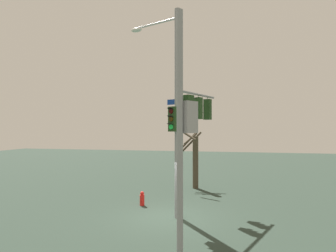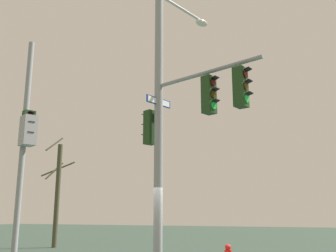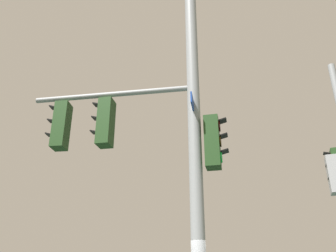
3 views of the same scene
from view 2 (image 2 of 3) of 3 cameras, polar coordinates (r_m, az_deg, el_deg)
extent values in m
cylinder|color=gray|center=(12.13, -1.42, 1.39)|extent=(0.27, 0.27, 9.45)
cylinder|color=silver|center=(14.62, 2.06, 17.05)|extent=(0.98, 2.31, 0.10)
ellipsoid|color=silver|center=(15.43, 5.02, 15.05)|extent=(0.55, 0.69, 0.20)
cylinder|color=gray|center=(11.32, 5.58, 7.89)|extent=(3.49, 1.45, 0.12)
cube|color=#1E3D19|center=(11.04, 6.11, 4.62)|extent=(0.42, 0.45, 1.10)
cylinder|color=#2F0403|center=(11.05, 6.74, 6.47)|extent=(0.12, 0.21, 0.22)
cube|color=black|center=(11.05, 7.04, 7.14)|extent=(0.23, 0.26, 0.06)
cylinder|color=#352504|center=(10.94, 6.79, 4.79)|extent=(0.12, 0.21, 0.22)
cube|color=black|center=(10.93, 7.09, 5.47)|extent=(0.23, 0.26, 0.06)
cylinder|color=#19D147|center=(10.84, 6.84, 3.08)|extent=(0.12, 0.21, 0.22)
cube|color=black|center=(10.83, 7.14, 3.76)|extent=(0.23, 0.26, 0.06)
cylinder|color=gray|center=(11.24, 6.03, 7.66)|extent=(0.04, 0.04, 0.15)
cube|color=#1E3D19|center=(10.51, 10.76, 5.68)|extent=(0.40, 0.44, 1.10)
cylinder|color=#2F0403|center=(10.55, 11.48, 7.59)|extent=(0.10, 0.22, 0.22)
cube|color=black|center=(10.56, 11.82, 8.28)|extent=(0.22, 0.25, 0.06)
cylinder|color=#352504|center=(10.43, 11.56, 5.84)|extent=(0.10, 0.22, 0.22)
cube|color=black|center=(10.44, 11.90, 6.54)|extent=(0.22, 0.25, 0.06)
cylinder|color=#19D147|center=(10.33, 11.65, 4.06)|extent=(0.10, 0.22, 0.22)
cube|color=black|center=(10.34, 11.99, 4.76)|extent=(0.22, 0.25, 0.06)
cylinder|color=gray|center=(10.72, 10.62, 8.85)|extent=(0.04, 0.04, 0.15)
cube|color=#1E3D19|center=(12.30, -2.65, -0.24)|extent=(0.42, 0.45, 1.10)
cylinder|color=#2F0403|center=(12.49, -3.15, 1.17)|extent=(0.12, 0.21, 0.22)
cube|color=black|center=(12.58, -3.38, 1.64)|extent=(0.23, 0.26, 0.06)
cylinder|color=#352504|center=(12.42, -3.17, -0.35)|extent=(0.12, 0.21, 0.22)
cube|color=black|center=(12.50, -3.40, 0.13)|extent=(0.23, 0.26, 0.06)
cylinder|color=#19D147|center=(12.35, -3.19, -1.89)|extent=(0.12, 0.21, 0.22)
cube|color=black|center=(12.42, -3.42, -1.39)|extent=(0.23, 0.26, 0.06)
cube|color=navy|center=(12.26, -1.41, 3.65)|extent=(0.43, 1.04, 0.24)
cube|color=white|center=(12.25, -1.35, 3.67)|extent=(0.37, 0.94, 0.18)
cylinder|color=gray|center=(13.41, -20.85, -3.28)|extent=(0.19, 0.19, 7.55)
cube|color=#99999E|center=(13.18, -20.13, -0.67)|extent=(0.66, 0.63, 0.97)
cube|color=#1E3D19|center=(13.24, -20.16, -0.20)|extent=(0.44, 0.46, 1.10)
cylinder|color=#2F0403|center=(13.16, -19.80, 1.36)|extent=(0.14, 0.20, 0.22)
cube|color=black|center=(13.12, -19.65, 1.94)|extent=(0.24, 0.26, 0.06)
cylinder|color=#352504|center=(13.09, -19.91, -0.08)|extent=(0.14, 0.20, 0.22)
cube|color=black|center=(13.04, -19.76, 0.49)|extent=(0.24, 0.26, 0.06)
cylinder|color=#19D147|center=(13.02, -20.02, -1.54)|extent=(0.14, 0.20, 0.22)
cube|color=black|center=(12.97, -19.87, -0.97)|extent=(0.24, 0.26, 0.06)
sphere|color=red|center=(13.48, 8.92, -17.42)|extent=(0.20, 0.20, 0.20)
cylinder|color=#43422D|center=(21.40, -16.16, -9.78)|extent=(0.26, 0.26, 5.39)
cylinder|color=#43422D|center=(21.92, -16.58, -6.43)|extent=(0.51, 0.97, 1.01)
cylinder|color=#43422D|center=(22.38, -16.06, -6.17)|extent=(1.45, 1.20, 0.91)
cylinder|color=#43422D|center=(22.11, -16.57, -2.60)|extent=(0.39, 1.09, 0.90)
camera|label=1|loc=(19.31, -43.86, -2.64)|focal=31.32mm
camera|label=3|loc=(17.84, 12.82, -12.77)|focal=39.11mm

